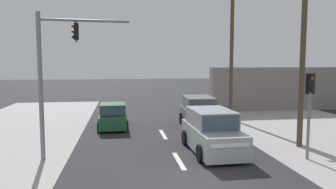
% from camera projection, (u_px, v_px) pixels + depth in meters
% --- Properties ---
extents(ground_plane, '(140.00, 140.00, 0.00)m').
position_uv_depth(ground_plane, '(196.00, 189.00, 10.40)').
color(ground_plane, '#28282B').
extents(lane_dash_mid, '(0.20, 2.40, 0.01)m').
position_uv_depth(lane_dash_mid, '(179.00, 161.00, 13.35)').
color(lane_dash_mid, silver).
rests_on(lane_dash_mid, ground).
extents(lane_dash_far, '(0.20, 2.40, 0.01)m').
position_uv_depth(lane_dash_far, '(163.00, 134.00, 18.28)').
color(lane_dash_far, silver).
rests_on(lane_dash_far, ground).
extents(utility_pole_midground_right, '(1.80, 0.26, 10.33)m').
position_uv_depth(utility_pole_midground_right, '(304.00, 32.00, 15.05)').
color(utility_pole_midground_right, '#4C3D2B').
rests_on(utility_pole_midground_right, ground).
extents(utility_pole_background_right, '(1.80, 0.26, 9.65)m').
position_uv_depth(utility_pole_background_right, '(232.00, 47.00, 22.46)').
color(utility_pole_background_right, '#4C3D2B').
rests_on(utility_pole_background_right, ground).
extents(traffic_signal_mast, '(3.68, 0.48, 6.00)m').
position_uv_depth(traffic_signal_mast, '(54.00, 67.00, 13.21)').
color(traffic_signal_mast, slate).
rests_on(traffic_signal_mast, ground).
extents(pedestal_signal_right_kerb, '(0.44, 0.30, 3.56)m').
position_uv_depth(pedestal_signal_right_kerb, '(310.00, 102.00, 13.29)').
color(pedestal_signal_right_kerb, slate).
rests_on(pedestal_signal_right_kerb, ground).
extents(shopfront_wall_far, '(12.00, 1.00, 3.60)m').
position_uv_depth(shopfront_wall_far, '(280.00, 89.00, 27.56)').
color(shopfront_wall_far, gray).
rests_on(shopfront_wall_far, ground).
extents(suv_kerbside_parked, '(2.15, 4.58, 1.90)m').
position_uv_depth(suv_kerbside_parked, '(212.00, 132.00, 14.67)').
color(suv_kerbside_parked, '#A3A8AD').
rests_on(suv_kerbside_parked, ground).
extents(suv_oncoming_near, '(2.24, 4.62, 1.90)m').
position_uv_depth(suv_oncoming_near, '(199.00, 113.00, 20.16)').
color(suv_oncoming_near, slate).
rests_on(suv_oncoming_near, ground).
extents(hatchback_receding_far, '(1.82, 3.66, 1.53)m').
position_uv_depth(hatchback_receding_far, '(113.00, 117.00, 20.00)').
color(hatchback_receding_far, '#235633').
rests_on(hatchback_receding_far, ground).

